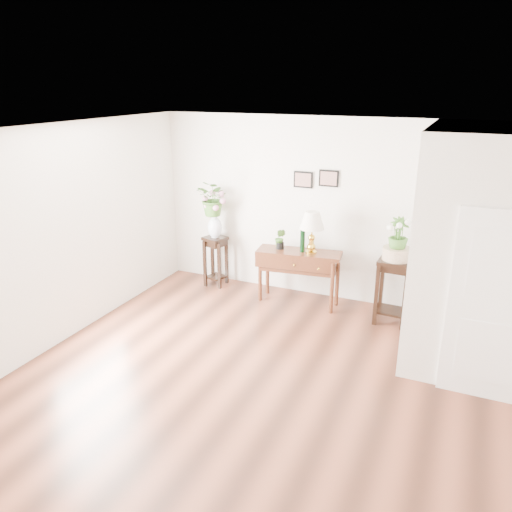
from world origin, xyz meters
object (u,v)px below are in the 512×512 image
Objects in this scene: plant_stand_a at (216,261)px; plant_stand_b at (393,291)px; console_table at (298,277)px; table_lamp at (312,230)px.

plant_stand_b reaches higher than plant_stand_a.
console_table is 1.50× the size of plant_stand_a.
console_table is 1.34× the size of plant_stand_b.
table_lamp is 0.68× the size of plant_stand_b.
console_table is at bearing -5.30° from plant_stand_a.
console_table reaches higher than plant_stand_a.
table_lamp is 1.87m from plant_stand_a.
table_lamp is at bearing 176.66° from plant_stand_b.
plant_stand_a is 0.89× the size of plant_stand_b.
console_table is 1.52m from plant_stand_a.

